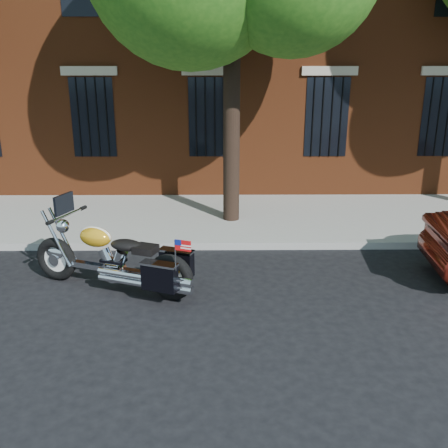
{
  "coord_description": "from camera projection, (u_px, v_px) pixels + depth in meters",
  "views": [
    {
      "loc": [
        0.24,
        -7.95,
        3.55
      ],
      "look_at": [
        0.32,
        0.8,
        0.71
      ],
      "focal_mm": 40.0,
      "sensor_mm": 36.0,
      "label": 1
    }
  ],
  "objects": [
    {
      "name": "curb",
      "position": [
        208.0,
        245.0,
        9.95
      ],
      "size": [
        40.0,
        0.16,
        0.15
      ],
      "primitive_type": "cube",
      "color": "gray",
      "rests_on": "ground"
    },
    {
      "name": "ground",
      "position": [
        206.0,
        277.0,
        8.66
      ],
      "size": [
        120.0,
        120.0,
        0.0
      ],
      "primitive_type": "plane",
      "color": "black",
      "rests_on": "ground"
    },
    {
      "name": "sidewalk",
      "position": [
        210.0,
        217.0,
        11.74
      ],
      "size": [
        40.0,
        3.6,
        0.15
      ],
      "primitive_type": "cube",
      "color": "gray",
      "rests_on": "ground"
    },
    {
      "name": "motorcycle",
      "position": [
        118.0,
        261.0,
        7.98
      ],
      "size": [
        2.77,
        1.58,
        1.53
      ],
      "rotation": [
        0.0,
        0.0,
        -0.37
      ],
      "color": "black",
      "rests_on": "ground"
    }
  ]
}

